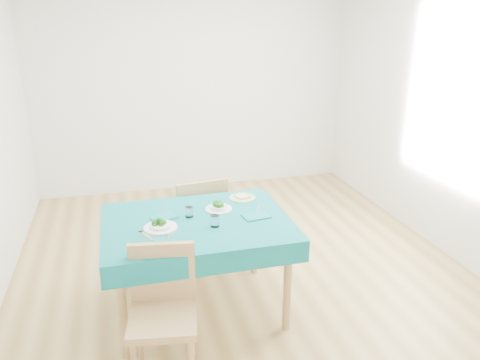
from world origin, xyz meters
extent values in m
cube|color=olive|center=(0.00, 0.00, -0.01)|extent=(4.00, 4.50, 0.02)
cube|color=silver|center=(0.00, 2.25, 1.35)|extent=(4.00, 0.02, 2.70)
cube|color=silver|center=(0.00, -2.25, 1.35)|extent=(4.00, 0.02, 2.70)
cube|color=silver|center=(2.00, 0.00, 1.35)|extent=(0.02, 4.50, 2.70)
cube|color=#085B5E|center=(-0.48, -0.53, 0.38)|extent=(1.36, 1.04, 0.76)
cube|color=#977547|center=(-0.81, -1.19, 0.52)|extent=(0.48, 0.51, 1.04)
cube|color=#977547|center=(-0.35, 0.25, 0.57)|extent=(0.52, 0.56, 1.14)
cube|color=silver|center=(-0.85, -0.69, 0.76)|extent=(0.09, 0.18, 0.00)
cube|color=silver|center=(-0.68, -0.69, 0.76)|extent=(0.09, 0.21, 0.00)
cube|color=silver|center=(-0.49, -0.35, 0.76)|extent=(0.04, 0.17, 0.00)
cube|color=silver|center=(0.01, -0.47, 0.76)|extent=(0.10, 0.18, 0.00)
cube|color=#0C6568|center=(-0.70, -0.42, 0.76)|extent=(0.21, 0.19, 0.01)
cube|color=#0C6568|center=(-0.03, -0.58, 0.76)|extent=(0.21, 0.16, 0.01)
cylinder|color=white|center=(-0.52, -0.45, 0.80)|extent=(0.06, 0.06, 0.08)
cylinder|color=white|center=(-0.36, -0.66, 0.80)|extent=(0.07, 0.07, 0.08)
cylinder|color=#96C45F|center=(-0.03, -0.20, 0.76)|extent=(0.22, 0.22, 0.01)
cube|color=beige|center=(-0.03, -0.20, 0.78)|extent=(0.12, 0.12, 0.01)
camera|label=1|loc=(-0.98, -3.65, 2.20)|focal=35.00mm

